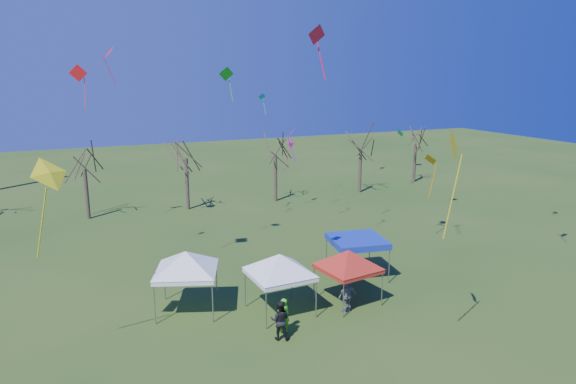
# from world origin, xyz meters

# --- Properties ---
(ground) EXTENTS (140.00, 140.00, 0.00)m
(ground) POSITION_xyz_m (0.00, 0.00, 0.00)
(ground) COLOR #274917
(ground) RESTS_ON ground
(tree_1) EXTENTS (3.42, 3.42, 7.54)m
(tree_1) POSITION_xyz_m (-10.77, 24.65, 5.79)
(tree_1) COLOR #3D2D21
(tree_1) RESTS_ON ground
(tree_2) EXTENTS (3.71, 3.71, 8.18)m
(tree_2) POSITION_xyz_m (-2.37, 24.38, 6.29)
(tree_2) COLOR #3D2D21
(tree_2) RESTS_ON ground
(tree_3) EXTENTS (3.59, 3.59, 7.91)m
(tree_3) POSITION_xyz_m (6.03, 24.04, 6.08)
(tree_3) COLOR #3D2D21
(tree_3) RESTS_ON ground
(tree_4) EXTENTS (3.58, 3.58, 7.89)m
(tree_4) POSITION_xyz_m (15.36, 24.00, 6.06)
(tree_4) COLOR #3D2D21
(tree_4) RESTS_ON ground
(tree_5) EXTENTS (3.39, 3.39, 7.46)m
(tree_5) POSITION_xyz_m (23.72, 26.07, 5.73)
(tree_5) COLOR #3D2D21
(tree_5) RESTS_ON ground
(tent_white_west) EXTENTS (3.98, 3.98, 3.73)m
(tent_white_west) POSITION_xyz_m (-6.95, 4.19, 3.01)
(tent_white_west) COLOR gray
(tent_white_west) RESTS_ON ground
(tent_white_mid) EXTENTS (4.11, 4.11, 3.63)m
(tent_white_mid) POSITION_xyz_m (-2.67, 2.14, 2.93)
(tent_white_mid) COLOR gray
(tent_white_mid) RESTS_ON ground
(tent_red) EXTENTS (3.83, 3.83, 3.41)m
(tent_red) POSITION_xyz_m (1.06, 1.72, 2.75)
(tent_red) COLOR gray
(tent_red) RESTS_ON ground
(tent_blue) EXTENTS (3.55, 3.55, 2.42)m
(tent_blue) POSITION_xyz_m (3.39, 4.68, 2.23)
(tent_blue) COLOR gray
(tent_blue) RESTS_ON ground
(person_dark) EXTENTS (1.14, 1.06, 1.88)m
(person_dark) POSITION_xyz_m (-3.71, -0.40, 0.94)
(person_dark) COLOR black
(person_dark) RESTS_ON ground
(person_grey) EXTENTS (1.10, 0.57, 1.80)m
(person_grey) POSITION_xyz_m (0.47, 0.75, 0.90)
(person_grey) COLOR slate
(person_grey) RESTS_ON ground
(person_green) EXTENTS (0.65, 0.46, 1.71)m
(person_green) POSITION_xyz_m (-3.32, 0.13, 0.85)
(person_green) COLOR green
(person_green) RESTS_ON ground
(kite_13) EXTENTS (0.78, 1.08, 2.61)m
(kite_13) POSITION_xyz_m (-8.67, 18.66, 13.35)
(kite_13) COLOR red
(kite_13) RESTS_ON ground
(kite_11) EXTENTS (1.21, 0.71, 2.60)m
(kite_11) POSITION_xyz_m (-0.54, 17.53, 11.92)
(kite_11) COLOR green
(kite_11) RESTS_ON ground
(kite_27) EXTENTS (1.19, 0.83, 2.69)m
(kite_27) POSITION_xyz_m (-0.17, 3.32, 13.80)
(kite_27) COLOR red
(kite_27) RESTS_ON ground
(kite_1) EXTENTS (0.84, 0.95, 1.82)m
(kite_1) POSITION_xyz_m (-2.02, 2.19, 9.13)
(kite_1) COLOR #6B19B0
(kite_1) RESTS_ON ground
(kite_17) EXTENTS (0.93, 1.18, 3.20)m
(kite_17) POSITION_xyz_m (11.55, 8.46, 6.00)
(kite_17) COLOR orange
(kite_17) RESTS_ON ground
(kite_5) EXTENTS (0.97, 1.37, 4.47)m
(kite_5) POSITION_xyz_m (1.97, -4.61, 9.19)
(kite_5) COLOR yellow
(kite_5) RESTS_ON ground
(kite_2) EXTENTS (1.32, 0.69, 3.22)m
(kite_2) POSITION_xyz_m (-10.71, 20.23, 11.96)
(kite_2) COLOR red
(kite_2) RESTS_ON ground
(kite_19) EXTENTS (0.77, 0.55, 1.91)m
(kite_19) POSITION_xyz_m (4.12, 22.37, 9.93)
(kite_19) COLOR #0BA2AF
(kite_19) RESTS_ON ground
(kite_22) EXTENTS (1.03, 0.93, 3.06)m
(kite_22) POSITION_xyz_m (6.00, 20.50, 5.90)
(kite_22) COLOR #E3326D
(kite_22) RESTS_ON ground
(kite_14) EXTENTS (1.93, 1.81, 4.09)m
(kite_14) POSITION_xyz_m (-12.69, 1.40, 8.14)
(kite_14) COLOR yellow
(kite_14) RESTS_ON ground
(kite_12) EXTENTS (0.63, 0.97, 2.82)m
(kite_12) POSITION_xyz_m (19.66, 23.36, 5.93)
(kite_12) COLOR #16933D
(kite_12) RESTS_ON ground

